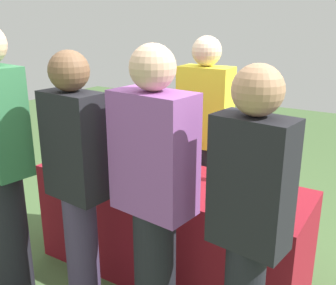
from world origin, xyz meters
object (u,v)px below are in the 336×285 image
wine_bottle_2 (182,161)px  guest_1 (77,181)px  wine_bottle_1 (140,148)px  wine_glass_1 (181,178)px  guest_3 (248,226)px  wine_bottle_3 (227,164)px  wine_glass_0 (159,168)px  guest_0 (1,158)px  guest_2 (154,196)px  wine_glass_2 (231,188)px  wine_bottle_0 (113,144)px  server_pouring (204,136)px

wine_bottle_2 → guest_1: bearing=-112.3°
wine_bottle_1 → wine_glass_1: (0.51, -0.27, -0.03)m
wine_bottle_2 → guest_3: size_ratio=0.19×
wine_bottle_3 → wine_glass_0: (-0.38, -0.23, -0.02)m
wine_glass_0 → wine_glass_1: bearing=-18.4°
guest_0 → guest_2: 1.05m
wine_bottle_1 → wine_glass_2: size_ratio=2.43×
wine_bottle_0 → guest_3: 1.52m
wine_glass_1 → wine_glass_2: (0.32, 0.01, 0.01)m
server_pouring → guest_1: bearing=78.1°
wine_bottle_0 → guest_1: guest_1 is taller
wine_bottle_3 → guest_0: (-1.12, -0.87, 0.10)m
wine_bottle_2 → wine_glass_2: bearing=-25.3°
wine_bottle_2 → wine_bottle_1: bearing=173.1°
wine_bottle_3 → wine_glass_2: wine_bottle_3 is taller
guest_0 → guest_2: (1.04, 0.14, -0.06)m
wine_bottle_3 → wine_glass_0: bearing=-148.8°
wine_bottle_1 → wine_bottle_2: 0.39m
wine_bottle_2 → wine_glass_0: 0.18m
wine_glass_0 → guest_3: size_ratio=0.08×
wine_glass_0 → server_pouring: bearing=88.9°
wine_bottle_1 → wine_glass_0: 0.36m
wine_bottle_2 → guest_0: (-0.83, -0.79, 0.11)m
wine_bottle_1 → wine_bottle_2: size_ratio=1.08×
guest_1 → guest_3: guest_1 is taller
wine_glass_2 → guest_1: size_ratio=0.08×
wine_glass_2 → server_pouring: server_pouring is taller
wine_bottle_0 → wine_bottle_3: bearing=2.8°
wine_bottle_1 → wine_glass_1: 0.58m
wine_glass_0 → guest_2: size_ratio=0.08×
wine_bottle_3 → guest_2: guest_2 is taller
wine_glass_2 → guest_3: guest_3 is taller
wine_glass_2 → guest_3: 0.53m
wine_glass_2 → guest_0: bearing=-155.5°
wine_bottle_0 → guest_3: (1.36, -0.70, 0.04)m
wine_bottle_1 → wine_bottle_3: bearing=2.9°
wine_bottle_0 → wine_glass_2: 1.11m
wine_bottle_0 → server_pouring: size_ratio=0.19×
wine_glass_0 → wine_glass_2: 0.54m
guest_1 → guest_2: bearing=10.9°
wine_glass_2 → guest_2: (-0.24, -0.44, 0.06)m
wine_bottle_0 → guest_1: size_ratio=0.19×
wine_bottle_0 → guest_2: (0.84, -0.69, 0.05)m
wine_bottle_2 → guest_1: guest_1 is taller
wine_glass_0 → wine_glass_2: size_ratio=0.96×
guest_2 → guest_3: guest_2 is taller
guest_3 → wine_glass_1: bearing=151.3°
wine_bottle_0 → wine_bottle_1: size_ratio=0.95×
wine_glass_1 → wine_glass_2: 0.32m
wine_bottle_1 → server_pouring: server_pouring is taller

